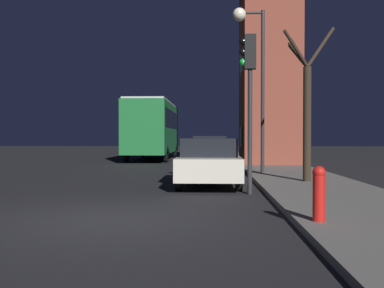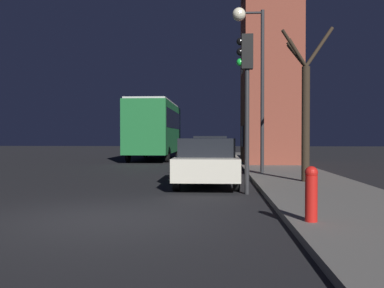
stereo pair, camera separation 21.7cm
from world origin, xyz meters
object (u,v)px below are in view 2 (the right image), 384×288
traffic_light (246,80)px  car_near_lane (207,161)px  streetlamp (250,50)px  car_mid_lane (210,151)px  fire_hydrant (311,192)px  bare_tree (305,106)px  bus (155,126)px

traffic_light → car_near_lane: (-1.05, 2.06, -2.25)m
streetlamp → car_mid_lane: size_ratio=1.56×
fire_hydrant → car_near_lane: bearing=106.3°
streetlamp → bare_tree: (1.45, -3.13, -2.37)m
traffic_light → car_mid_lane: size_ratio=1.03×
bare_tree → streetlamp: bearing=114.9°
fire_hydrant → streetlamp: bearing=91.6°
car_mid_lane → fire_hydrant: bearing=-82.1°
bus → car_mid_lane: 8.73m
streetlamp → car_mid_lane: bearing=112.6°
car_near_lane → fire_hydrant: bearing=-73.7°
streetlamp → bare_tree: streetlamp is taller
streetlamp → traffic_light: streetlamp is taller
bus → car_mid_lane: bus is taller
bus → car_mid_lane: size_ratio=2.32×
streetlamp → fire_hydrant: size_ratio=7.00×
streetlamp → traffic_light: size_ratio=1.51×
car_near_lane → fire_hydrant: car_near_lane is taller
bare_tree → bus: 16.17m
traffic_light → car_near_lane: traffic_light is taller
traffic_light → car_mid_lane: 9.38m
streetlamp → car_mid_lane: (-1.58, 3.80, -4.02)m
car_near_lane → car_mid_lane: bearing=90.1°
streetlamp → bus: size_ratio=0.67×
streetlamp → car_near_lane: bearing=-116.0°
car_near_lane → traffic_light: bearing=-62.9°
car_near_lane → fire_hydrant: (1.83, -6.28, -0.15)m
bus → fire_hydrant: bus is taller
traffic_light → bus: traffic_light is taller
bare_tree → car_mid_lane: bare_tree is taller
streetlamp → bare_tree: bearing=-65.1°
bus → car_mid_lane: (3.77, -7.74, -1.41)m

